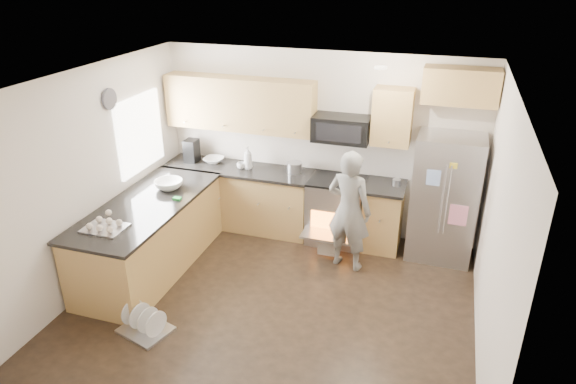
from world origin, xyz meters
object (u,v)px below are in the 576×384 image
(refrigerator, at_px, (444,198))
(stove_range, at_px, (337,196))
(dish_rack, at_px, (145,324))
(person, at_px, (349,211))

(refrigerator, bearing_deg, stove_range, -178.58)
(stove_range, height_order, dish_rack, stove_range)
(refrigerator, relative_size, dish_rack, 2.75)
(person, distance_m, dish_rack, 2.76)
(refrigerator, distance_m, dish_rack, 3.99)
(person, bearing_deg, dish_rack, 60.96)
(stove_range, relative_size, dish_rack, 2.91)
(refrigerator, relative_size, person, 1.06)
(person, xyz_separation_m, dish_rack, (-1.80, -1.96, -0.71))
(stove_range, distance_m, dish_rack, 3.06)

